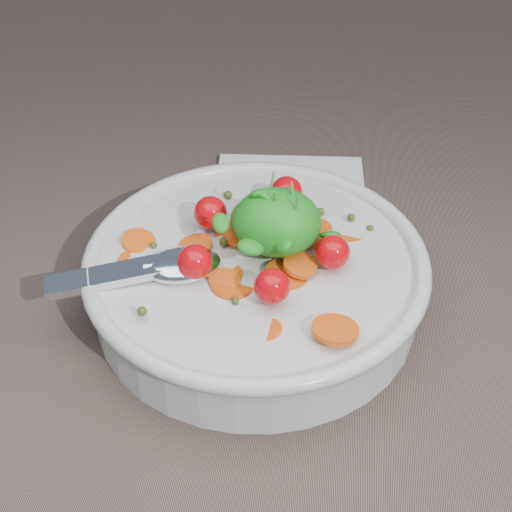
# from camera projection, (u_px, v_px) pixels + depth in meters

# --- Properties ---
(ground) EXTENTS (6.00, 6.00, 0.00)m
(ground) POSITION_uv_depth(u_px,v_px,m) (223.00, 324.00, 0.64)
(ground) COLOR #6E594E
(ground) RESTS_ON ground
(bowl) EXTENTS (0.30, 0.28, 0.12)m
(bowl) POSITION_uv_depth(u_px,v_px,m) (256.00, 277.00, 0.63)
(bowl) COLOR silver
(bowl) RESTS_ON ground
(napkin) EXTENTS (0.16, 0.14, 0.01)m
(napkin) POSITION_uv_depth(u_px,v_px,m) (290.00, 193.00, 0.78)
(napkin) COLOR white
(napkin) RESTS_ON ground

